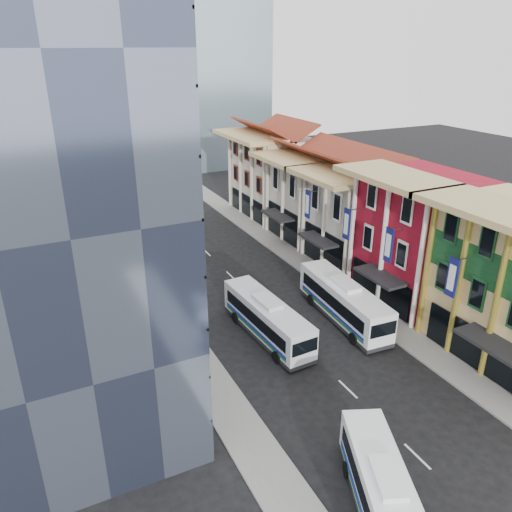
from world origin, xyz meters
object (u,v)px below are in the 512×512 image
bus_left_far (267,318)px  bus_right (344,301)px  office_tower (44,174)px  bus_left_near (385,499)px

bus_left_far → bus_right: bus_right is taller
office_tower → bus_left_near: size_ratio=2.92×
bus_left_near → bus_left_far: bus_left_far is taller
office_tower → bus_left_near: bearing=-59.3°
office_tower → bus_left_far: 20.13m
office_tower → bus_left_near: 27.41m
bus_left_near → office_tower: bearing=143.5°
bus_left_near → bus_right: 20.52m
bus_left_far → bus_right: bearing=-6.8°
office_tower → bus_left_far: size_ratio=2.72×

